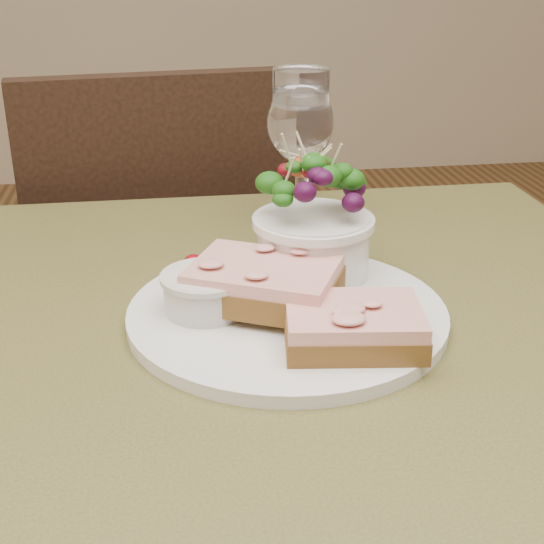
{
  "coord_description": "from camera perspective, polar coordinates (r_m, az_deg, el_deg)",
  "views": [
    {
      "loc": [
        -0.09,
        -0.58,
        1.07
      ],
      "look_at": [
        -0.0,
        0.0,
        0.81
      ],
      "focal_mm": 50.0,
      "sensor_mm": 36.0,
      "label": 1
    }
  ],
  "objects": [
    {
      "name": "sandwich_back",
      "position": [
        0.68,
        -0.61,
        -0.79
      ],
      "size": [
        0.16,
        0.14,
        0.03
      ],
      "rotation": [
        0.0,
        0.0,
        -0.45
      ],
      "color": "#4A2913",
      "rests_on": "dinner_plate"
    },
    {
      "name": "cafe_table",
      "position": [
        0.73,
        0.34,
        -11.8
      ],
      "size": [
        0.8,
        0.8,
        0.75
      ],
      "color": "#3F3B1B",
      "rests_on": "ground"
    },
    {
      "name": "garnish",
      "position": [
        0.76,
        -5.22,
        0.53
      ],
      "size": [
        0.05,
        0.04,
        0.02
      ],
      "color": "#0A3C0B",
      "rests_on": "dinner_plate"
    },
    {
      "name": "salad_bowl",
      "position": [
        0.74,
        3.14,
        4.06
      ],
      "size": [
        0.11,
        0.11,
        0.13
      ],
      "color": "white",
      "rests_on": "dinner_plate"
    },
    {
      "name": "wine_glass",
      "position": [
        0.88,
        2.14,
        10.82
      ],
      "size": [
        0.08,
        0.08,
        0.18
      ],
      "color": "white",
      "rests_on": "cafe_table"
    },
    {
      "name": "dinner_plate",
      "position": [
        0.69,
        1.14,
        -3.16
      ],
      "size": [
        0.29,
        0.29,
        0.01
      ],
      "primitive_type": "cylinder",
      "color": "white",
      "rests_on": "cafe_table"
    },
    {
      "name": "ramekin",
      "position": [
        0.68,
        -5.03,
        -1.39
      ],
      "size": [
        0.07,
        0.07,
        0.04
      ],
      "color": "beige",
      "rests_on": "dinner_plate"
    },
    {
      "name": "sandwich_front",
      "position": [
        0.63,
        6.16,
        -4.04
      ],
      "size": [
        0.12,
        0.1,
        0.03
      ],
      "rotation": [
        0.0,
        0.0,
        -0.12
      ],
      "color": "#4A2913",
      "rests_on": "dinner_plate"
    },
    {
      "name": "chair_far",
      "position": [
        1.47,
        -7.8,
        -8.38
      ],
      "size": [
        0.47,
        0.47,
        0.9
      ],
      "rotation": [
        0.0,
        0.0,
        3.26
      ],
      "color": "black",
      "rests_on": "ground"
    }
  ]
}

